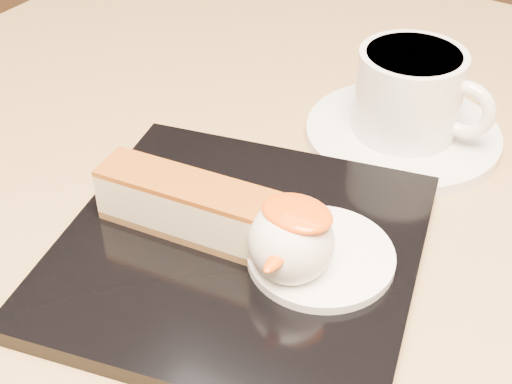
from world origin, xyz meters
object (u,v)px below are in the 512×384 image
Objects in this scene: dessert_plate at (239,251)px; cheesecake at (187,206)px; ice_cream_scoop at (291,242)px; saucer at (402,134)px; table at (282,328)px; coffee_cup at (411,92)px.

dessert_plate is 0.04m from cheesecake.
ice_cream_scoop is 0.19m from saucer.
ice_cream_scoop is at bearing -7.73° from cheesecake.
coffee_cup reaches higher than table.
ice_cream_scoop is 0.34× the size of saucer.
table is at bearing -115.37° from saucer.
cheesecake is at bearing -171.87° from dessert_plate.
cheesecake is 0.08m from ice_cream_scoop.
table is 6.69× the size of cheesecake.
coffee_cup reaches higher than cheesecake.
dessert_plate is 1.47× the size of saucer.
table is 0.22m from ice_cream_scoop.
coffee_cup is (0.03, 0.18, 0.04)m from dessert_plate.
coffee_cup reaches higher than dessert_plate.
table is 0.18m from dessert_plate.
dessert_plate is (0.01, -0.08, 0.16)m from table.
ice_cream_scoop reaches higher than cheesecake.
dessert_plate is at bearing -100.24° from coffee_cup.
coffee_cup is (-0.01, 0.19, 0.01)m from ice_cream_scoop.
dessert_plate is at bearing 0.40° from cheesecake.
table is 15.84× the size of ice_cream_scoop.
saucer is (0.07, 0.19, -0.03)m from cheesecake.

